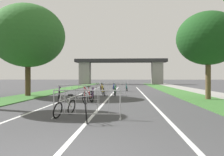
# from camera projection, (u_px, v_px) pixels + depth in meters

# --- Properties ---
(grass_verge_left) EXTENTS (2.67, 57.09, 0.05)m
(grass_verge_left) POSITION_uv_depth(u_px,v_px,m) (60.00, 90.00, 27.94)
(grass_verge_left) COLOR #386B2D
(grass_verge_left) RESTS_ON ground
(grass_verge_right) EXTENTS (2.67, 57.09, 0.05)m
(grass_verge_right) POSITION_uv_depth(u_px,v_px,m) (172.00, 90.00, 27.14)
(grass_verge_right) COLOR #386B2D
(grass_verge_right) RESTS_ON ground
(sidewalk_path_right) EXTENTS (2.38, 57.09, 0.08)m
(sidewalk_path_right) POSITION_uv_depth(u_px,v_px,m) (195.00, 90.00, 26.98)
(sidewalk_path_right) COLOR gray
(sidewalk_path_right) RESTS_ON ground
(lane_stripe_center) EXTENTS (0.14, 33.03, 0.01)m
(lane_stripe_center) POSITION_uv_depth(u_px,v_px,m) (111.00, 95.00, 20.71)
(lane_stripe_center) COLOR silver
(lane_stripe_center) RESTS_ON ground
(lane_stripe_right_lane) EXTENTS (0.14, 33.03, 0.01)m
(lane_stripe_right_lane) POSITION_uv_depth(u_px,v_px,m) (144.00, 95.00, 20.54)
(lane_stripe_right_lane) COLOR silver
(lane_stripe_right_lane) RESTS_ON ground
(lane_stripe_left_lane) EXTENTS (0.14, 33.03, 0.01)m
(lane_stripe_left_lane) POSITION_uv_depth(u_px,v_px,m) (79.00, 95.00, 20.88)
(lane_stripe_left_lane) COLOR silver
(lane_stripe_left_lane) RESTS_ON ground
(overpass_bridge) EXTENTS (19.37, 3.33, 5.38)m
(overpass_bridge) POSITION_uv_depth(u_px,v_px,m) (121.00, 67.00, 51.31)
(overpass_bridge) COLOR #2D2D30
(overpass_bridge) RESTS_ON ground
(tree_left_maple_mid) EXTENTS (5.87, 5.87, 7.31)m
(tree_left_maple_mid) POSITION_uv_depth(u_px,v_px,m) (28.00, 36.00, 19.15)
(tree_left_maple_mid) COLOR #4C3823
(tree_left_maple_mid) RESTS_ON ground
(tree_right_cypress_far) EXTENTS (4.19, 4.19, 5.89)m
(tree_right_cypress_far) POSITION_uv_depth(u_px,v_px,m) (208.00, 39.00, 16.07)
(tree_right_cypress_far) COLOR brown
(tree_right_cypress_far) RESTS_ON ground
(crowd_barrier_nearest) EXTENTS (2.54, 0.54, 1.05)m
(crowd_barrier_nearest) POSITION_uv_depth(u_px,v_px,m) (87.00, 104.00, 8.76)
(crowd_barrier_nearest) COLOR #ADADB2
(crowd_barrier_nearest) RESTS_ON ground
(crowd_barrier_second) EXTENTS (2.52, 0.44, 1.05)m
(crowd_barrier_second) POSITION_uv_depth(u_px,v_px,m) (79.00, 94.00, 14.46)
(crowd_barrier_second) COLOR #ADADB2
(crowd_barrier_second) RESTS_ON ground
(crowd_barrier_third) EXTENTS (2.52, 0.44, 1.05)m
(crowd_barrier_third) POSITION_uv_depth(u_px,v_px,m) (111.00, 89.00, 19.97)
(crowd_barrier_third) COLOR #ADADB2
(crowd_barrier_third) RESTS_ON ground
(crowd_barrier_fourth) EXTENTS (2.53, 0.52, 1.05)m
(crowd_barrier_fourth) POSITION_uv_depth(u_px,v_px,m) (116.00, 87.00, 25.57)
(crowd_barrier_fourth) COLOR #ADADB2
(crowd_barrier_fourth) RESTS_ON ground
(bicycle_purple_0) EXTENTS (0.69, 1.66, 1.00)m
(bicycle_purple_0) POSITION_uv_depth(u_px,v_px,m) (59.00, 95.00, 15.04)
(bicycle_purple_0) COLOR black
(bicycle_purple_0) RESTS_ON ground
(bicycle_black_1) EXTENTS (0.46, 1.56, 0.92)m
(bicycle_black_1) POSITION_uv_depth(u_px,v_px,m) (86.00, 111.00, 8.25)
(bicycle_black_1) COLOR black
(bicycle_black_1) RESTS_ON ground
(bicycle_yellow_2) EXTENTS (0.57, 1.77, 1.00)m
(bicycle_yellow_2) POSITION_uv_depth(u_px,v_px,m) (103.00, 91.00, 19.61)
(bicycle_yellow_2) COLOR black
(bicycle_yellow_2) RESTS_ON ground
(bicycle_orange_3) EXTENTS (0.52, 1.56, 0.87)m
(bicycle_orange_3) POSITION_uv_depth(u_px,v_px,m) (101.00, 88.00, 25.21)
(bicycle_orange_3) COLOR black
(bicycle_orange_3) RESTS_ON ground
(bicycle_teal_4) EXTENTS (0.52, 1.59, 0.86)m
(bicycle_teal_4) POSITION_uv_depth(u_px,v_px,m) (126.00, 88.00, 25.94)
(bicycle_teal_4) COLOR black
(bicycle_teal_4) RESTS_ON ground
(bicycle_blue_5) EXTENTS (0.56, 1.61, 0.90)m
(bicycle_blue_5) POSITION_uv_depth(u_px,v_px,m) (114.00, 88.00, 26.14)
(bicycle_blue_5) COLOR black
(bicycle_blue_5) RESTS_ON ground
(bicycle_silver_6) EXTENTS (0.65, 1.67, 1.01)m
(bicycle_silver_6) POSITION_uv_depth(u_px,v_px,m) (101.00, 88.00, 26.05)
(bicycle_silver_6) COLOR black
(bicycle_silver_6) RESTS_ON ground
(bicycle_green_7) EXTENTS (0.48, 1.59, 0.97)m
(bicycle_green_7) POSITION_uv_depth(u_px,v_px,m) (115.00, 91.00, 19.54)
(bicycle_green_7) COLOR black
(bicycle_green_7) RESTS_ON ground
(bicycle_red_8) EXTENTS (0.64, 1.70, 1.03)m
(bicycle_red_8) POSITION_uv_depth(u_px,v_px,m) (88.00, 97.00, 13.94)
(bicycle_red_8) COLOR black
(bicycle_red_8) RESTS_ON ground
(bicycle_white_9) EXTENTS (0.58, 1.68, 0.94)m
(bicycle_white_9) POSITION_uv_depth(u_px,v_px,m) (65.00, 107.00, 9.26)
(bicycle_white_9) COLOR black
(bicycle_white_9) RESTS_ON ground
(bicycle_purple_10) EXTENTS (0.71, 1.66, 0.97)m
(bicycle_purple_10) POSITION_uv_depth(u_px,v_px,m) (92.00, 95.00, 14.85)
(bicycle_purple_10) COLOR black
(bicycle_purple_10) RESTS_ON ground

